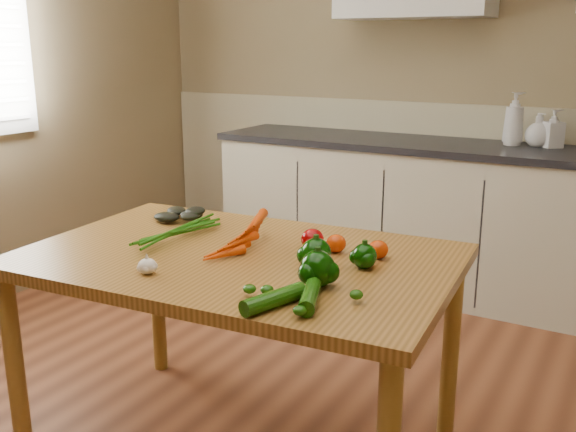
{
  "coord_description": "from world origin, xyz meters",
  "views": [
    {
      "loc": [
        1.22,
        -1.47,
        1.44
      ],
      "look_at": [
        0.1,
        0.48,
        0.85
      ],
      "focal_mm": 40.0,
      "sensor_mm": 36.0,
      "label": 1
    }
  ],
  "objects_px": {
    "table": "(239,277)",
    "soap_bottle_a": "(514,119)",
    "zucchini_b": "(274,299)",
    "tomato_a": "(312,239)",
    "pepper_a": "(316,254)",
    "carrot_bunch": "(221,236)",
    "leafy_greens": "(182,208)",
    "garlic_bulb": "(147,266)",
    "tomato_c": "(378,249)",
    "pepper_c": "(318,269)",
    "soap_bottle_c": "(539,130)",
    "pepper_b": "(364,256)",
    "zucchini_a": "(311,292)",
    "soap_bottle_b": "(553,129)",
    "tomato_b": "(336,243)"
  },
  "relations": [
    {
      "from": "table",
      "to": "soap_bottle_a",
      "type": "bearing_deg",
      "value": 72.6
    },
    {
      "from": "soap_bottle_b",
      "to": "carrot_bunch",
      "type": "distance_m",
      "value": 2.19
    },
    {
      "from": "soap_bottle_a",
      "to": "pepper_a",
      "type": "xyz_separation_m",
      "value": [
        -0.18,
        -2.07,
        -0.23
      ]
    },
    {
      "from": "zucchini_b",
      "to": "tomato_a",
      "type": "bearing_deg",
      "value": 106.21
    },
    {
      "from": "pepper_b",
      "to": "pepper_c",
      "type": "relative_size",
      "value": 0.75
    },
    {
      "from": "tomato_c",
      "to": "soap_bottle_c",
      "type": "bearing_deg",
      "value": 84.65
    },
    {
      "from": "soap_bottle_b",
      "to": "carrot_bunch",
      "type": "xyz_separation_m",
      "value": [
        -0.78,
        -2.03,
        -0.2
      ]
    },
    {
      "from": "tomato_c",
      "to": "pepper_c",
      "type": "bearing_deg",
      "value": -100.17
    },
    {
      "from": "pepper_c",
      "to": "tomato_b",
      "type": "xyz_separation_m",
      "value": [
        -0.09,
        0.31,
        -0.02
      ]
    },
    {
      "from": "garlic_bulb",
      "to": "tomato_b",
      "type": "height_order",
      "value": "tomato_b"
    },
    {
      "from": "soap_bottle_a",
      "to": "carrot_bunch",
      "type": "relative_size",
      "value": 1.11
    },
    {
      "from": "carrot_bunch",
      "to": "tomato_b",
      "type": "distance_m",
      "value": 0.4
    },
    {
      "from": "carrot_bunch",
      "to": "leafy_greens",
      "type": "bearing_deg",
      "value": 144.92
    },
    {
      "from": "table",
      "to": "pepper_a",
      "type": "height_order",
      "value": "pepper_a"
    },
    {
      "from": "soap_bottle_c",
      "to": "pepper_b",
      "type": "distance_m",
      "value": 2.03
    },
    {
      "from": "soap_bottle_b",
      "to": "soap_bottle_c",
      "type": "distance_m",
      "value": 0.08
    },
    {
      "from": "table",
      "to": "soap_bottle_a",
      "type": "relative_size",
      "value": 5.07
    },
    {
      "from": "pepper_a",
      "to": "tomato_a",
      "type": "distance_m",
      "value": 0.2
    },
    {
      "from": "pepper_a",
      "to": "carrot_bunch",
      "type": "bearing_deg",
      "value": 172.95
    },
    {
      "from": "table",
      "to": "leafy_greens",
      "type": "height_order",
      "value": "leafy_greens"
    },
    {
      "from": "leafy_greens",
      "to": "garlic_bulb",
      "type": "height_order",
      "value": "leafy_greens"
    },
    {
      "from": "tomato_a",
      "to": "pepper_b",
      "type": "bearing_deg",
      "value": -21.16
    },
    {
      "from": "pepper_c",
      "to": "tomato_b",
      "type": "height_order",
      "value": "pepper_c"
    },
    {
      "from": "tomato_b",
      "to": "carrot_bunch",
      "type": "bearing_deg",
      "value": -160.75
    },
    {
      "from": "pepper_a",
      "to": "tomato_c",
      "type": "distance_m",
      "value": 0.23
    },
    {
      "from": "pepper_b",
      "to": "tomato_a",
      "type": "xyz_separation_m",
      "value": [
        -0.23,
        0.09,
        -0.0
      ]
    },
    {
      "from": "soap_bottle_a",
      "to": "tomato_a",
      "type": "xyz_separation_m",
      "value": [
        -0.28,
        -1.9,
        -0.24
      ]
    },
    {
      "from": "leafy_greens",
      "to": "tomato_b",
      "type": "bearing_deg",
      "value": -5.08
    },
    {
      "from": "tomato_c",
      "to": "tomato_b",
      "type": "bearing_deg",
      "value": -176.43
    },
    {
      "from": "table",
      "to": "pepper_c",
      "type": "xyz_separation_m",
      "value": [
        0.37,
        -0.14,
        0.14
      ]
    },
    {
      "from": "tomato_c",
      "to": "zucchini_a",
      "type": "height_order",
      "value": "tomato_c"
    },
    {
      "from": "table",
      "to": "tomato_c",
      "type": "relative_size",
      "value": 22.46
    },
    {
      "from": "pepper_a",
      "to": "tomato_b",
      "type": "bearing_deg",
      "value": 95.52
    },
    {
      "from": "leafy_greens",
      "to": "zucchini_a",
      "type": "distance_m",
      "value": 0.96
    },
    {
      "from": "leafy_greens",
      "to": "tomato_a",
      "type": "distance_m",
      "value": 0.63
    },
    {
      "from": "table",
      "to": "leafy_greens",
      "type": "bearing_deg",
      "value": 146.4
    },
    {
      "from": "pepper_b",
      "to": "leafy_greens",
      "type": "bearing_deg",
      "value": 169.14
    },
    {
      "from": "soap_bottle_c",
      "to": "zucchini_b",
      "type": "relative_size",
      "value": 0.9
    },
    {
      "from": "leafy_greens",
      "to": "tomato_b",
      "type": "height_order",
      "value": "leafy_greens"
    },
    {
      "from": "garlic_bulb",
      "to": "zucchini_b",
      "type": "xyz_separation_m",
      "value": [
        0.47,
        -0.03,
        -0.0
      ]
    },
    {
      "from": "zucchini_a",
      "to": "garlic_bulb",
      "type": "bearing_deg",
      "value": -173.3
    },
    {
      "from": "soap_bottle_a",
      "to": "tomato_a",
      "type": "distance_m",
      "value": 1.93
    },
    {
      "from": "carrot_bunch",
      "to": "soap_bottle_c",
      "type": "bearing_deg",
      "value": 66.44
    },
    {
      "from": "pepper_a",
      "to": "tomato_a",
      "type": "bearing_deg",
      "value": 120.87
    },
    {
      "from": "tomato_a",
      "to": "soap_bottle_c",
      "type": "bearing_deg",
      "value": 77.95
    },
    {
      "from": "table",
      "to": "tomato_a",
      "type": "relative_size",
      "value": 18.9
    },
    {
      "from": "carrot_bunch",
      "to": "tomato_a",
      "type": "distance_m",
      "value": 0.32
    },
    {
      "from": "pepper_b",
      "to": "zucchini_b",
      "type": "height_order",
      "value": "pepper_b"
    },
    {
      "from": "garlic_bulb",
      "to": "zucchini_a",
      "type": "height_order",
      "value": "garlic_bulb"
    },
    {
      "from": "pepper_a",
      "to": "zucchini_a",
      "type": "xyz_separation_m",
      "value": [
        0.11,
        -0.24,
        -0.03
      ]
    }
  ]
}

